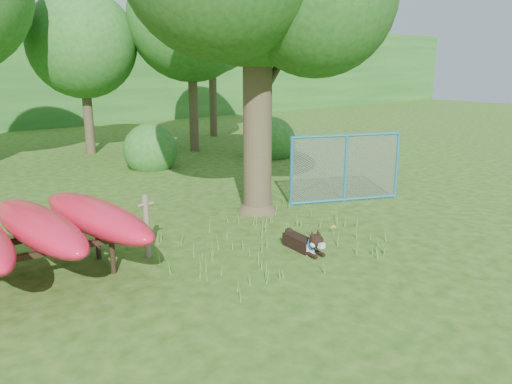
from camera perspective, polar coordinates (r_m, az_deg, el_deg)
ground at (r=8.95m, az=3.91°, el=-7.90°), size 80.00×80.00×0.00m
wooden_post at (r=9.12m, az=-12.41°, el=-3.66°), size 0.32×0.12×1.17m
kayak_rack at (r=8.57m, az=-26.61°, el=-4.07°), size 3.69×3.68×1.18m
husky_dog at (r=9.36m, az=5.63°, el=-5.76°), size 0.36×1.15×0.51m
fence_section at (r=12.70m, az=10.20°, el=2.70°), size 2.74×1.26×2.88m
wildflower_clump at (r=10.31m, az=8.83°, el=-4.04°), size 0.09×0.08×0.20m
bg_tree_c at (r=20.35m, az=-19.24°, el=15.65°), size 4.00×4.00×6.12m
bg_tree_d at (r=20.17m, az=-7.47°, el=19.10°), size 4.80×4.80×7.50m
bg_tree_e at (r=24.32m, az=-5.11°, el=18.68°), size 4.60×4.60×7.55m
shrub_right at (r=18.89m, az=1.76°, el=4.05°), size 1.80×1.80×1.80m
shrub_mid at (r=17.21m, az=-11.88°, el=2.72°), size 1.80×1.80×1.80m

